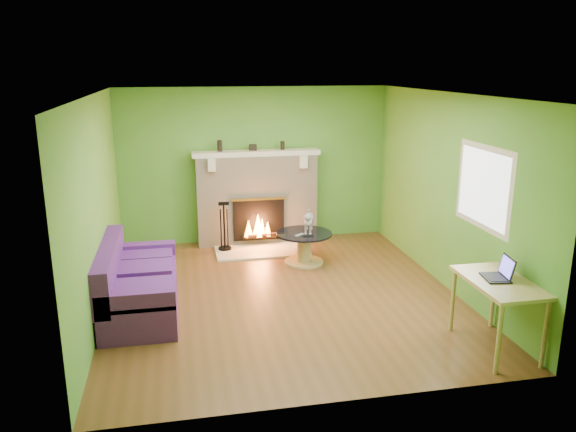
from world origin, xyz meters
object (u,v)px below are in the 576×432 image
coffee_table (304,246)px  desk (499,289)px  cat (309,221)px  sofa (136,285)px

coffee_table → desk: 3.34m
desk → cat: cat is taller
sofa → cat: (2.49, 1.31, 0.32)m
coffee_table → cat: (0.08, 0.05, 0.38)m
coffee_table → desk: size_ratio=0.81×
coffee_table → desk: bearing=-65.1°
coffee_table → cat: size_ratio=1.55×
sofa → coffee_table: bearing=27.7°
coffee_table → cat: bearing=32.0°
coffee_table → sofa: bearing=-152.3°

